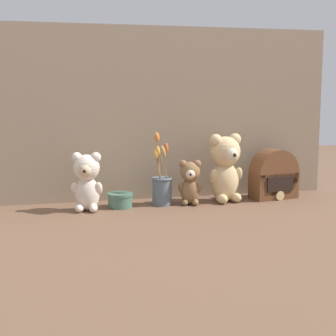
{
  "coord_description": "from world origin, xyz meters",
  "views": [
    {
      "loc": [
        -0.49,
        -2.03,
        0.47
      ],
      "look_at": [
        0.0,
        0.02,
        0.16
      ],
      "focal_mm": 55.0,
      "sensor_mm": 36.0,
      "label": 1
    }
  ],
  "objects_px": {
    "vintage_radio": "(274,177)",
    "teddy_bear_small": "(190,181)",
    "flower_vase": "(162,186)",
    "teddy_bear_medium": "(87,180)",
    "decorative_tin_tall": "(120,200)",
    "teddy_bear_large": "(226,166)"
  },
  "relations": [
    {
      "from": "vintage_radio",
      "to": "teddy_bear_small",
      "type": "bearing_deg",
      "value": -175.33
    },
    {
      "from": "flower_vase",
      "to": "teddy_bear_small",
      "type": "bearing_deg",
      "value": -9.34
    },
    {
      "from": "teddy_bear_small",
      "to": "vintage_radio",
      "type": "height_order",
      "value": "vintage_radio"
    },
    {
      "from": "teddy_bear_medium",
      "to": "decorative_tin_tall",
      "type": "height_order",
      "value": "teddy_bear_medium"
    },
    {
      "from": "teddy_bear_medium",
      "to": "decorative_tin_tall",
      "type": "relative_size",
      "value": 2.25
    },
    {
      "from": "teddy_bear_small",
      "to": "vintage_radio",
      "type": "distance_m",
      "value": 0.4
    },
    {
      "from": "teddy_bear_medium",
      "to": "teddy_bear_small",
      "type": "xyz_separation_m",
      "value": [
        0.43,
        0.01,
        -0.02
      ]
    },
    {
      "from": "teddy_bear_medium",
      "to": "decorative_tin_tall",
      "type": "distance_m",
      "value": 0.17
    },
    {
      "from": "vintage_radio",
      "to": "decorative_tin_tall",
      "type": "xyz_separation_m",
      "value": [
        -0.69,
        -0.02,
        -0.06
      ]
    },
    {
      "from": "teddy_bear_large",
      "to": "flower_vase",
      "type": "xyz_separation_m",
      "value": [
        -0.28,
        -0.0,
        -0.07
      ]
    },
    {
      "from": "teddy_bear_small",
      "to": "flower_vase",
      "type": "relative_size",
      "value": 0.61
    },
    {
      "from": "flower_vase",
      "to": "decorative_tin_tall",
      "type": "height_order",
      "value": "flower_vase"
    },
    {
      "from": "flower_vase",
      "to": "decorative_tin_tall",
      "type": "xyz_separation_m",
      "value": [
        -0.18,
        -0.0,
        -0.05
      ]
    },
    {
      "from": "teddy_bear_large",
      "to": "vintage_radio",
      "type": "height_order",
      "value": "teddy_bear_large"
    },
    {
      "from": "flower_vase",
      "to": "decorative_tin_tall",
      "type": "distance_m",
      "value": 0.18
    },
    {
      "from": "teddy_bear_large",
      "to": "decorative_tin_tall",
      "type": "height_order",
      "value": "teddy_bear_large"
    },
    {
      "from": "teddy_bear_medium",
      "to": "flower_vase",
      "type": "distance_m",
      "value": 0.32
    },
    {
      "from": "teddy_bear_large",
      "to": "teddy_bear_small",
      "type": "height_order",
      "value": "teddy_bear_large"
    },
    {
      "from": "flower_vase",
      "to": "teddy_bear_medium",
      "type": "bearing_deg",
      "value": -173.78
    },
    {
      "from": "teddy_bear_small",
      "to": "flower_vase",
      "type": "distance_m",
      "value": 0.12
    },
    {
      "from": "teddy_bear_large",
      "to": "teddy_bear_medium",
      "type": "relative_size",
      "value": 1.25
    },
    {
      "from": "teddy_bear_large",
      "to": "flower_vase",
      "type": "bearing_deg",
      "value": -179.9
    }
  ]
}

